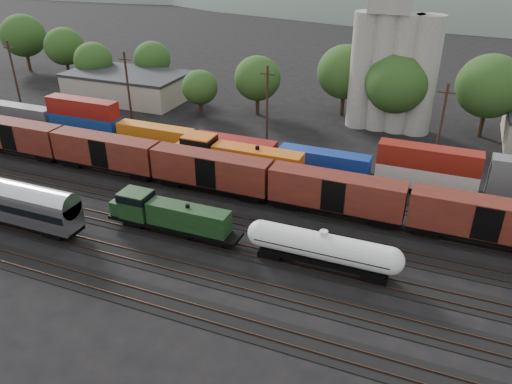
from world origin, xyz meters
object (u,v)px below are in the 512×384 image
at_px(tank_car_a, 323,248).
at_px(grain_silo, 393,59).
at_px(green_locomotive, 167,215).
at_px(orange_locomotive, 233,158).

distance_m(tank_car_a, grain_silo, 41.96).
bearing_deg(green_locomotive, grain_silo, 68.33).
relative_size(tank_car_a, grain_silo, 0.52).
bearing_deg(orange_locomotive, green_locomotive, -93.66).
xyz_separation_m(green_locomotive, orange_locomotive, (0.96, 15.00, 0.47)).
height_order(green_locomotive, tank_car_a, green_locomotive).
distance_m(orange_locomotive, grain_silo, 31.35).
distance_m(tank_car_a, orange_locomotive, 21.89).
relative_size(green_locomotive, tank_car_a, 1.00).
height_order(tank_car_a, grain_silo, grain_silo).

